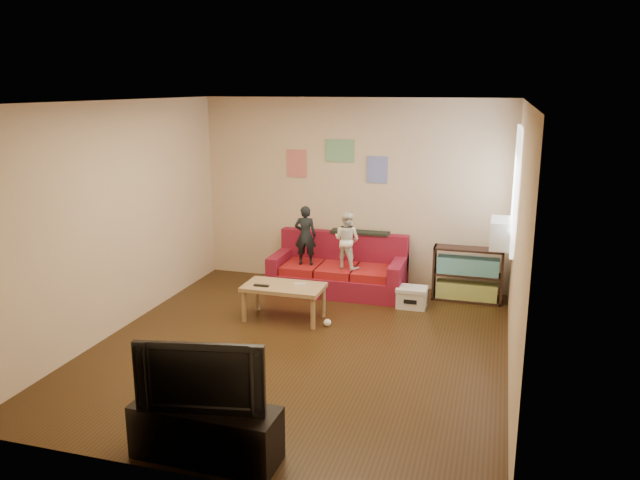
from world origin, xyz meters
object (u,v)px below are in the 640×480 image
(sofa, at_px, (339,272))
(coffee_table, at_px, (284,290))
(file_box, at_px, (412,297))
(tv_stand, at_px, (206,433))
(television, at_px, (203,373))
(bookshelf, at_px, (467,277))
(child_b, at_px, (347,240))
(child_a, at_px, (305,235))

(sofa, height_order, coffee_table, sofa)
(file_box, bearing_deg, coffee_table, -149.13)
(tv_stand, xyz_separation_m, television, (0.00, 0.00, 0.51))
(bookshelf, xyz_separation_m, television, (-1.73, -4.39, 0.40))
(coffee_table, xyz_separation_m, tv_stand, (0.42, -3.01, -0.16))
(file_box, distance_m, tv_stand, 4.04)
(file_box, relative_size, television, 0.40)
(coffee_table, bearing_deg, tv_stand, -82.02)
(bookshelf, bearing_deg, sofa, -177.65)
(sofa, relative_size, child_b, 2.35)
(child_b, distance_m, television, 4.15)
(sofa, bearing_deg, television, -89.38)
(sofa, relative_size, file_box, 4.71)
(file_box, relative_size, tv_stand, 0.34)
(file_box, height_order, television, television)
(child_b, xyz_separation_m, bookshelf, (1.63, 0.24, -0.46))
(television, bearing_deg, sofa, 79.83)
(child_b, relative_size, coffee_table, 0.80)
(child_a, distance_m, television, 4.18)
(child_a, distance_m, coffee_table, 1.22)
(child_b, xyz_separation_m, tv_stand, (-0.10, -4.15, -0.57))
(child_a, bearing_deg, sofa, -166.84)
(child_a, height_order, television, child_a)
(file_box, bearing_deg, sofa, 159.20)
(bookshelf, bearing_deg, child_b, -171.73)
(child_b, distance_m, bookshelf, 1.71)
(sofa, distance_m, bookshelf, 1.78)
(television, bearing_deg, child_b, 77.81)
(child_a, height_order, child_b, child_a)
(sofa, xyz_separation_m, bookshelf, (1.78, 0.07, 0.05))
(child_a, height_order, coffee_table, child_a)
(bookshelf, xyz_separation_m, file_box, (-0.68, -0.49, -0.19))
(bookshelf, bearing_deg, tv_stand, -111.54)
(child_b, bearing_deg, sofa, -28.92)
(coffee_table, distance_m, file_box, 1.74)
(child_b, height_order, coffee_table, child_b)
(coffee_table, height_order, tv_stand, coffee_table)
(child_a, relative_size, coffee_table, 0.85)
(coffee_table, bearing_deg, television, -82.02)
(television, bearing_deg, tv_stand, 0.00)
(sofa, relative_size, coffee_table, 1.89)
(coffee_table, xyz_separation_m, bookshelf, (2.15, 1.37, -0.05))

